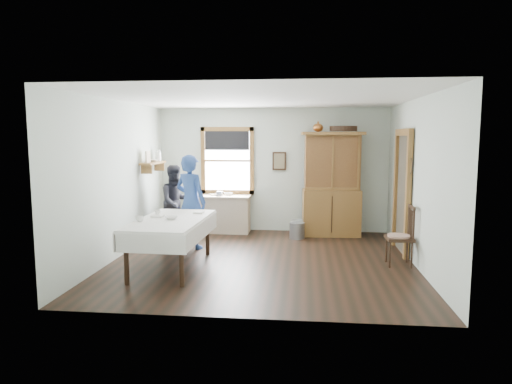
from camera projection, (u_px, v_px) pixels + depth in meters
room at (262, 181)px, 7.57m from camera, size 5.01×5.01×2.70m
window at (227, 157)px, 10.07m from camera, size 1.18×0.07×1.48m
doorway at (403, 188)px, 8.18m from camera, size 0.09×1.14×2.22m
wall_shelf at (154, 162)px, 9.30m from camera, size 0.24×1.00×0.44m
framed_picture at (279, 161)px, 9.96m from camera, size 0.30×0.04×0.40m
rug_beater at (411, 159)px, 7.57m from camera, size 0.01×0.27×0.27m
work_counter at (218, 214)px, 9.97m from camera, size 1.42×0.55×0.81m
china_hutch at (332, 184)px, 9.57m from camera, size 1.31×0.68×2.18m
dining_table at (171, 244)px, 7.22m from camera, size 1.11×2.02×0.79m
spindle_chair at (399, 235)px, 7.38m from camera, size 0.46×0.46×0.99m
pail at (297, 231)px, 9.36m from camera, size 0.33×0.33×0.33m
wicker_basket at (307, 231)px, 9.69m from camera, size 0.31×0.22×0.18m
woman_blue at (191, 205)px, 8.48m from camera, size 0.70×0.60×1.63m
figure_dark at (176, 205)px, 9.34m from camera, size 0.86×0.83×1.39m
table_cup_a at (140, 219)px, 6.95m from camera, size 0.12×0.12×0.09m
table_cup_b at (158, 213)px, 7.43m from camera, size 0.11×0.11×0.10m
table_bowl at (171, 218)px, 7.14m from camera, size 0.27×0.27×0.06m
counter_book at (210, 195)px, 9.97m from camera, size 0.24×0.26×0.02m
counter_bowl at (228, 194)px, 9.95m from camera, size 0.20×0.20×0.06m
shelf_bowl at (154, 160)px, 9.31m from camera, size 0.22×0.22×0.05m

